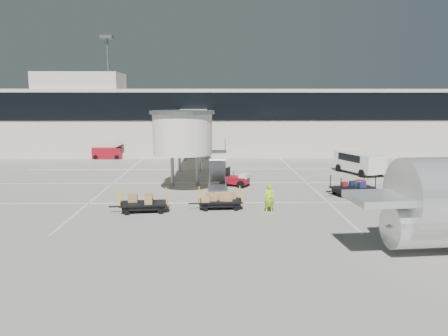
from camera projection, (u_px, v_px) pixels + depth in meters
The scene contains 11 objects.
ground at pixel (240, 210), 27.23m from camera, with size 140.00×140.00×0.00m, color gray.
lane_markings at pixel (226, 182), 36.43m from camera, with size 40.00×30.00×0.02m.
terminal at pixel (225, 121), 56.14m from camera, with size 64.00×12.11×15.20m.
jet_bridge at pixel (188, 129), 38.59m from camera, with size 5.70×20.40×6.03m.
baggage_tug at pixel (236, 180), 34.69m from camera, with size 2.47×2.14×1.46m.
suitcase_cart at pixel (353, 188), 31.50m from camera, with size 3.75×2.31×1.44m.
box_cart_near at pixel (220, 200), 27.57m from camera, with size 3.41×1.52×1.32m.
box_cart_far at pixel (144, 204), 26.82m from camera, with size 3.62×1.76×1.39m.
ground_worker at pixel (269, 198), 26.60m from camera, with size 0.65×0.42×1.77m, color #97DD17.
minivan at pixel (358, 161), 40.49m from camera, with size 3.69×5.46×1.92m.
belt_loader at pixel (108, 153), 50.55m from camera, with size 3.65×1.60×1.73m.
Camera 1 is at (-1.54, -26.45, 6.90)m, focal length 35.00 mm.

